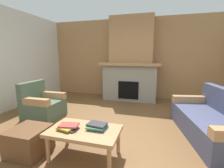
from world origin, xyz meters
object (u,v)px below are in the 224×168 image
at_px(armchair, 42,105).
at_px(coffee_table, 84,133).
at_px(fireplace, 131,65).
at_px(ottoman, 29,141).
at_px(couch, 213,122).

xyz_separation_m(armchair, coffee_table, (1.63, -1.11, 0.08)).
xyz_separation_m(fireplace, ottoman, (-0.96, -3.44, -0.96)).
distance_m(couch, coffee_table, 2.28).
bearing_deg(couch, coffee_table, -149.54).
height_order(fireplace, armchair, fireplace).
height_order(armchair, coffee_table, armchair).
bearing_deg(ottoman, couch, 24.93).
xyz_separation_m(fireplace, armchair, (-1.75, -2.18, -0.87)).
distance_m(fireplace, ottoman, 3.70).
xyz_separation_m(coffee_table, ottoman, (-0.84, -0.15, -0.18)).
relative_size(couch, ottoman, 3.71).
distance_m(coffee_table, ottoman, 0.87).
bearing_deg(coffee_table, armchair, 145.73).
distance_m(couch, armchair, 3.60).
xyz_separation_m(fireplace, coffee_table, (-0.12, -3.29, -0.79)).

